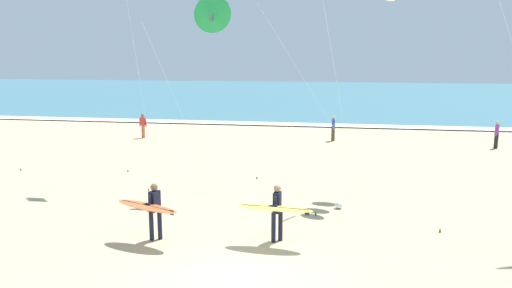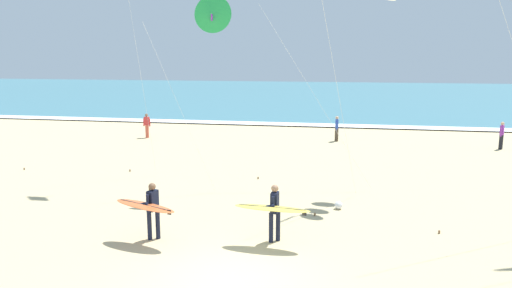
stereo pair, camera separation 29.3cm
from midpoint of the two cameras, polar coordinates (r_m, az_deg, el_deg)
name	(u,v)px [view 2 (the right image)]	position (r m, az deg, el deg)	size (l,w,h in m)	color
ground_plane	(232,279)	(12.12, -2.15, -15.71)	(160.00, 160.00, 0.00)	tan
ocean_water	(327,94)	(66.68, 8.57, 5.82)	(160.00, 60.00, 0.08)	teal
shoreline_foam	(311,125)	(37.18, 6.79, 2.29)	(160.00, 1.78, 0.01)	white
surfer_lead	(149,207)	(14.31, -11.93, -7.26)	(2.05, 1.13, 1.71)	black
surfer_trailing	(273,209)	(13.83, 2.69, -7.66)	(2.20, 0.95, 1.71)	black
kite_delta_emerald_near	(212,14)	(18.43, -4.72, 15.03)	(3.41, 0.50, 7.54)	green
bystander_red_top	(147,125)	(32.24, -12.52, 2.16)	(0.50, 0.22, 1.59)	#D8593F
bystander_purple_top	(502,135)	(31.07, 27.28, 0.93)	(0.31, 0.45, 1.59)	black
bystander_blue_top	(337,128)	(30.62, 9.79, 1.82)	(0.22, 0.50, 1.59)	#4C3D2D
beach_ball	(338,205)	(17.37, 10.21, -7.13)	(0.28, 0.28, 0.28)	white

